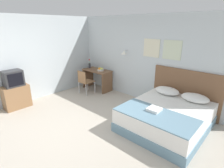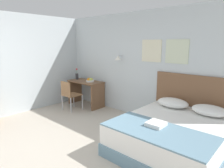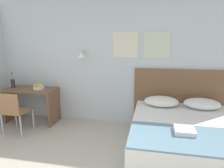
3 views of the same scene
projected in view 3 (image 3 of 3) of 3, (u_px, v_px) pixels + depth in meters
name	position (u px, v px, depth m)	size (l,w,h in m)	color
wall_back	(109.00, 62.00, 4.27)	(5.81, 0.31, 2.65)	silver
bed	(185.00, 138.00, 3.17)	(1.72, 2.00, 0.55)	#66899E
headboard	(179.00, 99.00, 4.08)	(1.84, 0.06, 1.23)	brown
pillow_left	(161.00, 101.00, 3.84)	(0.65, 0.46, 0.18)	white
pillow_right	(202.00, 104.00, 3.70)	(0.65, 0.46, 0.18)	white
throw_blanket	(194.00, 139.00, 2.55)	(1.66, 0.80, 0.02)	#66899E
folded_towel_near_foot	(185.00, 130.00, 2.70)	(0.27, 0.27, 0.06)	white
desk	(32.00, 99.00, 4.42)	(1.10, 0.56, 0.76)	brown
desk_chair	(13.00, 110.00, 3.81)	(0.44, 0.44, 0.84)	#8E6642
fruit_bowl	(38.00, 87.00, 4.31)	(0.25, 0.23, 0.13)	silver
flower_vase	(13.00, 82.00, 4.45)	(0.09, 0.09, 0.35)	#333338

